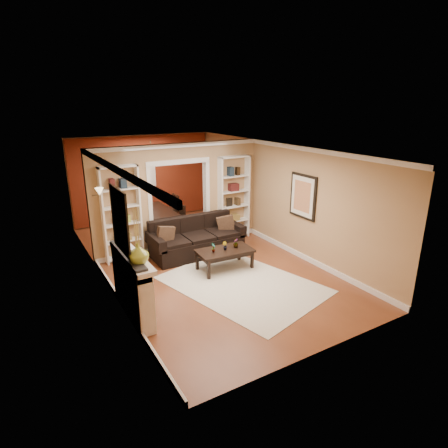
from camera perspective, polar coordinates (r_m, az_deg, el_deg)
floor at (r=9.10m, az=-3.53°, el=-5.67°), size 8.00×8.00×0.00m
ceiling at (r=8.38m, az=-3.89°, el=11.46°), size 8.00×8.00×0.00m
wall_back at (r=12.26m, az=-12.22°, el=6.84°), size 8.00×0.00×8.00m
wall_front at (r=5.58m, az=15.30°, el=-7.15°), size 8.00×0.00×8.00m
wall_left at (r=7.94m, az=-18.35°, el=0.21°), size 0.00×8.00×8.00m
wall_right at (r=9.82m, az=8.12°, el=4.31°), size 0.00×8.00×8.00m
partition_wall at (r=9.70m, az=-6.91°, el=4.18°), size 4.50×0.15×2.70m
red_back_panel at (r=12.24m, az=-12.16°, el=6.68°), size 4.44×0.04×2.64m
dining_window at (r=12.16m, az=-12.17°, el=7.71°), size 0.78×0.03×0.98m
area_rug at (r=8.00m, az=2.79°, el=-9.15°), size 3.04×3.70×0.01m
sofa at (r=9.36m, az=-4.15°, el=-1.97°), size 2.35×1.01×0.92m
pillow_left at (r=8.96m, az=-8.89°, el=-1.71°), size 0.43×0.17×0.42m
pillow_right at (r=9.65m, az=0.31°, el=-0.02°), size 0.44×0.32×0.43m
coffee_table at (r=8.58m, az=0.12°, el=-5.43°), size 1.30×0.76×0.48m
plant_left at (r=8.32m, az=-1.62°, el=-3.64°), size 0.14×0.14×0.22m
plant_center at (r=8.46m, az=0.12°, el=-3.36°), size 0.11×0.13×0.19m
plant_right at (r=8.59m, az=1.81°, el=-2.93°), size 0.16×0.16×0.21m
bookshelf_left at (r=9.11m, az=-15.38°, el=1.42°), size 0.90×0.30×2.30m
bookshelf_right at (r=10.30m, az=1.45°, el=3.98°), size 0.90×0.30×2.30m
fireplace at (r=6.90m, az=-13.62°, el=-9.01°), size 0.32×1.70×1.16m
vase at (r=6.21m, az=-12.94°, el=-4.41°), size 0.44×0.44×0.36m
mirror at (r=6.42m, az=-15.61°, el=0.50°), size 0.03×0.95×1.10m
wall_sconce at (r=8.36m, az=-18.84°, el=4.45°), size 0.18×0.18×0.22m
framed_art at (r=9.01m, az=11.91°, el=4.15°), size 0.04×0.85×1.05m
dining_table at (r=11.33m, az=-10.44°, el=0.62°), size 1.79×1.00×0.63m
dining_chair_nw at (r=10.86m, az=-12.64°, el=0.33°), size 0.55×0.55×0.86m
dining_chair_ne at (r=11.23m, az=-7.31°, el=1.01°), size 0.43×0.43×0.78m
dining_chair_sw at (r=11.41m, az=-13.59°, el=1.15°), size 0.45×0.45×0.87m
dining_chair_se at (r=11.74m, az=-8.48°, el=2.16°), size 0.59×0.59×0.95m
chandelier at (r=10.94m, az=-10.25°, el=9.19°), size 0.50×0.50×0.30m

